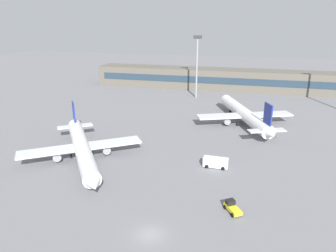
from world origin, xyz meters
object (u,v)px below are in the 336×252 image
airplane_mid (243,113)px  floodlight_tower_west (197,62)px  service_van_white (216,162)px  baggage_tug_yellow (232,207)px  airplane_near (82,148)px

airplane_mid → floodlight_tower_west: floodlight_tower_west is taller
service_van_white → floodlight_tower_west: size_ratio=0.22×
service_van_white → floodlight_tower_west: 64.54m
baggage_tug_yellow → floodlight_tower_west: bearing=104.0°
baggage_tug_yellow → service_van_white: size_ratio=0.73×
airplane_near → floodlight_tower_west: 67.83m
baggage_tug_yellow → service_van_white: (-4.48, 15.70, 0.31)m
airplane_mid → floodlight_tower_west: (-19.37, 29.30, 10.91)m
service_van_white → baggage_tug_yellow: bearing=-74.1°
airplane_near → airplane_mid: size_ratio=0.85×
baggage_tug_yellow → floodlight_tower_west: (-19.28, 77.18, 13.21)m
airplane_near → baggage_tug_yellow: 35.64m
baggage_tug_yellow → airplane_mid: bearing=89.9°
service_van_white → floodlight_tower_west: bearing=103.5°
service_van_white → floodlight_tower_west: (-14.80, 61.49, 12.89)m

